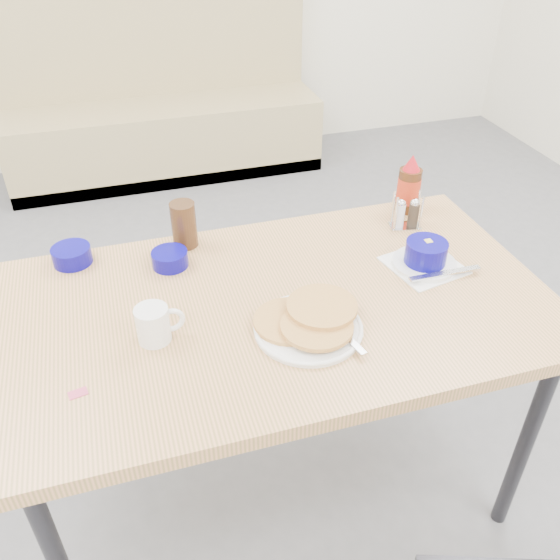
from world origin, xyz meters
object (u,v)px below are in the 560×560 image
object	(u,v)px
booth_bench	(163,115)
amber_tumbler	(184,225)
coffee_mug	(155,324)
grits_setting	(426,256)
condiment_caddy	(406,215)
creamer_bowl	(72,255)
dining_table	(280,320)
butter_bowl	(170,259)
pancake_plate	(309,323)
syrup_bottle	(409,187)

from	to	relation	value
booth_bench	amber_tumbler	size ratio (longest dim) A/B	13.99
coffee_mug	grits_setting	xyz separation A→B (m)	(0.75, 0.09, -0.01)
amber_tumbler	condiment_caddy	bearing A→B (deg)	-8.00
creamer_bowl	condiment_caddy	distance (m)	0.98
booth_bench	dining_table	world-z (taller)	booth_bench
grits_setting	condiment_caddy	bearing A→B (deg)	77.57
coffee_mug	grits_setting	size ratio (longest dim) A/B	0.49
grits_setting	butter_bowl	world-z (taller)	grits_setting
pancake_plate	condiment_caddy	size ratio (longest dim) A/B	2.38
booth_bench	grits_setting	size ratio (longest dim) A/B	7.96
coffee_mug	syrup_bottle	size ratio (longest dim) A/B	0.61
dining_table	creamer_bowl	world-z (taller)	creamer_bowl
pancake_plate	grits_setting	xyz separation A→B (m)	(0.39, 0.16, 0.01)
coffee_mug	condiment_caddy	distance (m)	0.85
grits_setting	amber_tumbler	distance (m)	0.69
condiment_caddy	syrup_bottle	size ratio (longest dim) A/B	0.59
grits_setting	condiment_caddy	world-z (taller)	condiment_caddy
creamer_bowl	condiment_caddy	world-z (taller)	condiment_caddy
amber_tumbler	condiment_caddy	distance (m)	0.67
condiment_caddy	syrup_bottle	world-z (taller)	syrup_bottle
pancake_plate	coffee_mug	world-z (taller)	coffee_mug
pancake_plate	amber_tumbler	bearing A→B (deg)	115.50
grits_setting	amber_tumbler	world-z (taller)	amber_tumbler
pancake_plate	syrup_bottle	size ratio (longest dim) A/B	1.40
dining_table	pancake_plate	distance (m)	0.15
pancake_plate	creamer_bowl	world-z (taller)	creamer_bowl
coffee_mug	amber_tumbler	distance (m)	0.41
booth_bench	coffee_mug	world-z (taller)	booth_bench
dining_table	syrup_bottle	size ratio (longest dim) A/B	7.38
dining_table	pancake_plate	world-z (taller)	pancake_plate
dining_table	creamer_bowl	xyz separation A→B (m)	(-0.50, 0.34, 0.09)
coffee_mug	amber_tumbler	bearing A→B (deg)	70.85
pancake_plate	grits_setting	world-z (taller)	grits_setting
pancake_plate	booth_bench	bearing A→B (deg)	90.80
dining_table	creamer_bowl	distance (m)	0.61
pancake_plate	amber_tumbler	world-z (taller)	amber_tumbler
amber_tumbler	coffee_mug	bearing A→B (deg)	-109.15
booth_bench	creamer_bowl	world-z (taller)	booth_bench
booth_bench	syrup_bottle	size ratio (longest dim) A/B	10.02
booth_bench	amber_tumbler	world-z (taller)	booth_bench
dining_table	grits_setting	bearing A→B (deg)	4.95
pancake_plate	syrup_bottle	bearing A→B (deg)	43.29
booth_bench	syrup_bottle	xyz separation A→B (m)	(0.53, -2.19, 0.49)
grits_setting	creamer_bowl	bearing A→B (deg)	162.02
condiment_caddy	butter_bowl	bearing A→B (deg)	-167.76
butter_bowl	condiment_caddy	distance (m)	0.72
booth_bench	coffee_mug	distance (m)	2.64
pancake_plate	butter_bowl	bearing A→B (deg)	127.25
booth_bench	grits_setting	distance (m)	2.57
coffee_mug	grits_setting	world-z (taller)	coffee_mug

